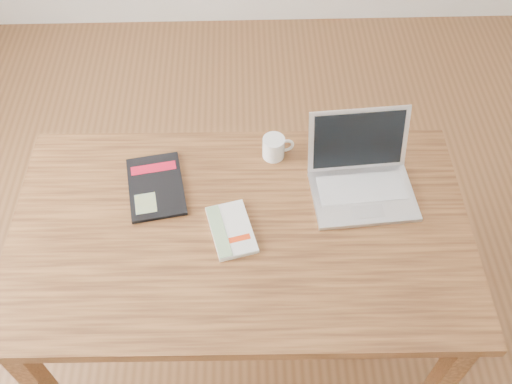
{
  "coord_description": "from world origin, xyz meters",
  "views": [
    {
      "loc": [
        -0.07,
        -1.11,
        2.21
      ],
      "look_at": [
        -0.04,
        -0.05,
        0.85
      ],
      "focal_mm": 40.0,
      "sensor_mm": 36.0,
      "label": 1
    }
  ],
  "objects_px": {
    "desk": "(241,243)",
    "black_guidebook": "(156,186)",
    "white_guidebook": "(231,230)",
    "laptop": "(361,175)",
    "coffee_mug": "(274,147)"
  },
  "relations": [
    {
      "from": "desk",
      "to": "black_guidebook",
      "type": "xyz_separation_m",
      "value": [
        -0.27,
        0.17,
        0.1
      ]
    },
    {
      "from": "white_guidebook",
      "to": "laptop",
      "type": "xyz_separation_m",
      "value": [
        0.42,
        0.17,
        0.04
      ]
    },
    {
      "from": "black_guidebook",
      "to": "laptop",
      "type": "height_order",
      "value": "laptop"
    },
    {
      "from": "black_guidebook",
      "to": "coffee_mug",
      "type": "height_order",
      "value": "coffee_mug"
    },
    {
      "from": "white_guidebook",
      "to": "coffee_mug",
      "type": "distance_m",
      "value": 0.34
    },
    {
      "from": "white_guidebook",
      "to": "black_guidebook",
      "type": "relative_size",
      "value": 0.77
    },
    {
      "from": "white_guidebook",
      "to": "coffee_mug",
      "type": "xyz_separation_m",
      "value": [
        0.15,
        0.31,
        0.03
      ]
    },
    {
      "from": "coffee_mug",
      "to": "laptop",
      "type": "bearing_deg",
      "value": -36.17
    },
    {
      "from": "desk",
      "to": "coffee_mug",
      "type": "height_order",
      "value": "coffee_mug"
    },
    {
      "from": "coffee_mug",
      "to": "black_guidebook",
      "type": "bearing_deg",
      "value": -171.38
    },
    {
      "from": "desk",
      "to": "coffee_mug",
      "type": "distance_m",
      "value": 0.34
    },
    {
      "from": "black_guidebook",
      "to": "desk",
      "type": "bearing_deg",
      "value": -41.37
    },
    {
      "from": "white_guidebook",
      "to": "black_guidebook",
      "type": "xyz_separation_m",
      "value": [
        -0.25,
        0.18,
        -0.0
      ]
    },
    {
      "from": "laptop",
      "to": "coffee_mug",
      "type": "height_order",
      "value": "laptop"
    },
    {
      "from": "laptop",
      "to": "coffee_mug",
      "type": "xyz_separation_m",
      "value": [
        -0.27,
        0.14,
        -0.01
      ]
    }
  ]
}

